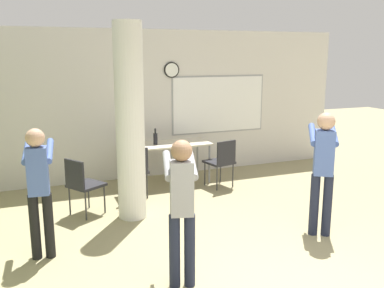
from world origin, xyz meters
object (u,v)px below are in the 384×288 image
(chair_table_left, at_px, (134,168))
(person_watching_back, at_px, (39,183))
(chair_table_right, at_px, (222,160))
(chair_near_pillar, at_px, (82,182))
(person_playing_front, at_px, (182,202))
(folding_table, at_px, (167,146))
(person_playing_side, at_px, (323,164))
(bottle_on_table, at_px, (155,138))

(chair_table_left, bearing_deg, person_watching_back, -132.29)
(chair_table_right, xyz_separation_m, person_watching_back, (-3.10, -1.67, 0.40))
(chair_near_pillar, bearing_deg, chair_table_right, 11.15)
(chair_near_pillar, bearing_deg, person_playing_front, -73.63)
(folding_table, xyz_separation_m, chair_table_left, (-0.76, -0.62, -0.18))
(person_playing_front, relative_size, person_watching_back, 1.00)
(chair_near_pillar, relative_size, person_watching_back, 0.56)
(person_watching_back, bearing_deg, person_playing_front, -42.08)
(person_watching_back, bearing_deg, folding_table, 45.03)
(chair_table_left, bearing_deg, chair_table_right, -0.15)
(chair_near_pillar, bearing_deg, person_watching_back, -117.67)
(person_playing_front, height_order, person_watching_back, person_watching_back)
(folding_table, height_order, person_playing_side, person_playing_side)
(bottle_on_table, height_order, chair_near_pillar, bottle_on_table)
(chair_near_pillar, xyz_separation_m, person_playing_side, (2.83, -1.82, 0.45))
(bottle_on_table, distance_m, chair_table_left, 0.87)
(folding_table, height_order, person_playing_front, person_playing_front)
(folding_table, height_order, chair_table_left, chair_table_left)
(chair_table_left, height_order, person_watching_back, person_watching_back)
(person_playing_side, height_order, person_watching_back, person_playing_side)
(bottle_on_table, distance_m, person_playing_side, 3.23)
(folding_table, height_order, chair_near_pillar, chair_near_pillar)
(chair_table_left, bearing_deg, person_playing_front, -94.20)
(chair_near_pillar, bearing_deg, bottle_on_table, 36.90)
(chair_table_left, bearing_deg, bottle_on_table, 47.44)
(person_playing_side, relative_size, person_playing_front, 1.06)
(bottle_on_table, bearing_deg, folding_table, 6.41)
(folding_table, relative_size, chair_table_right, 1.81)
(chair_table_left, relative_size, chair_near_pillar, 1.00)
(chair_table_left, xyz_separation_m, person_playing_side, (1.93, -2.32, 0.45))
(folding_table, distance_m, chair_near_pillar, 2.01)
(bottle_on_table, relative_size, chair_table_right, 0.34)
(bottle_on_table, xyz_separation_m, person_playing_front, (-0.75, -3.44, 0.05))
(folding_table, height_order, person_watching_back, person_watching_back)
(folding_table, relative_size, person_playing_side, 0.96)
(bottle_on_table, height_order, chair_table_right, bottle_on_table)
(chair_table_right, height_order, person_playing_side, person_playing_side)
(bottle_on_table, relative_size, person_playing_side, 0.18)
(person_playing_side, bearing_deg, chair_table_right, 98.59)
(chair_table_right, distance_m, person_playing_front, 3.39)
(chair_table_left, distance_m, person_watching_back, 2.29)
(person_playing_side, distance_m, person_watching_back, 3.51)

